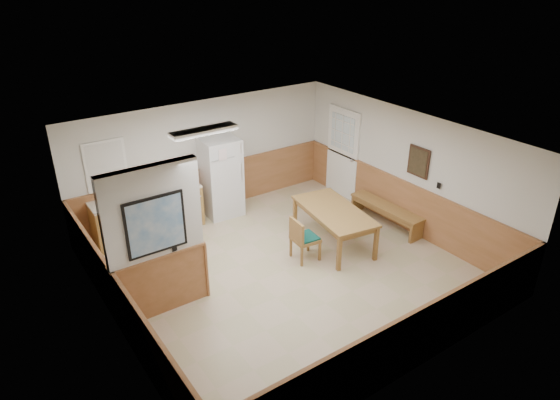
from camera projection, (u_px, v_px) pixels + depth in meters
ground at (285, 270)px, 9.08m from camera, size 6.00×6.00×0.00m
ceiling at (285, 140)px, 7.99m from camera, size 6.00×6.00×0.02m
back_wall at (205, 157)px, 10.75m from camera, size 6.00×0.02×2.50m
right_wall at (406, 171)px, 10.07m from camera, size 0.02×6.00×2.50m
left_wall at (111, 264)px, 7.00m from camera, size 0.02×6.00×2.50m
wainscot_back at (208, 189)px, 11.07m from camera, size 6.00×0.04×1.00m
wainscot_right at (402, 204)px, 10.38m from camera, size 0.04×6.00×1.00m
wainscot_left at (120, 307)px, 7.34m from camera, size 0.04×6.00×1.00m
partition_wall at (156, 244)px, 7.54m from camera, size 1.50×0.20×2.50m
kitchen_counter at (162, 210)px, 10.25m from camera, size 2.20×0.61×1.00m
exterior_door at (342, 153)px, 11.54m from camera, size 0.07×1.02×2.15m
kitchen_window at (106, 165)px, 9.53m from camera, size 0.80×0.04×1.00m
wall_painting at (419, 162)px, 9.69m from camera, size 0.04×0.50×0.60m
fluorescent_fixture at (204, 131)px, 8.56m from camera, size 1.20×0.30×0.09m
refrigerator at (221, 177)px, 10.73m from camera, size 0.81×0.75×1.74m
dining_table at (334, 214)px, 9.65m from camera, size 1.19×1.96×0.75m
dining_bench at (386, 210)px, 10.48m from camera, size 0.44×1.77×0.45m
dining_chair at (301, 237)px, 9.19m from camera, size 0.66×0.49×0.85m
fire_extinguisher at (188, 174)px, 10.34m from camera, size 0.11×0.11×0.40m
soap_bottle at (117, 196)px, 9.59m from camera, size 0.07×0.07×0.21m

